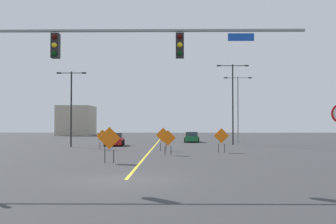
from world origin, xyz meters
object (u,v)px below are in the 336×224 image
Objects in this scene: construction_sign_median_far at (109,140)px; construction_sign_right_shoulder at (163,136)px; street_lamp_mid_left at (233,98)px; street_lamp_near_left at (238,104)px; street_lamp_far_right at (71,102)px; car_red_far at (115,140)px; construction_sign_left_lane at (168,139)px; construction_sign_left_shoulder at (102,137)px; car_green_passing at (192,137)px; construction_sign_right_lane at (221,137)px; traffic_signal_assembly at (61,56)px.

construction_sign_median_far is 11.36m from construction_sign_right_shoulder.
street_lamp_mid_left reaches higher than street_lamp_near_left.
street_lamp_mid_left reaches higher than construction_sign_median_far.
street_lamp_mid_left is at bearing -105.82° from street_lamp_near_left.
construction_sign_median_far is at bearing -116.07° from street_lamp_mid_left.
street_lamp_mid_left is at bearing 15.04° from street_lamp_far_right.
construction_sign_left_lane is at bearing -66.09° from car_red_far.
construction_sign_right_shoulder is (5.72, -2.24, 0.13)m from construction_sign_left_shoulder.
construction_sign_median_far is 0.49× the size of car_green_passing.
construction_sign_right_lane reaches higher than construction_sign_left_shoulder.
car_green_passing is (13.02, 11.53, -3.97)m from street_lamp_far_right.
traffic_signal_assembly reaches higher than construction_sign_right_lane.
construction_sign_right_shoulder is at bearing -125.12° from street_lamp_mid_left.
construction_sign_right_lane is 12.05m from construction_sign_median_far.
car_red_far is (-14.61, -6.96, -4.30)m from street_lamp_near_left.
street_lamp_mid_left is 17.79m from construction_sign_left_lane.
construction_sign_median_far is at bearing -102.43° from car_green_passing.
car_green_passing is at bearing 78.69° from traffic_signal_assembly.
street_lamp_near_left is 4.45× the size of construction_sign_left_lane.
car_green_passing is (-5.75, 2.08, -4.31)m from street_lamp_near_left.
traffic_signal_assembly is 2.03× the size of street_lamp_far_right.
construction_sign_left_lane reaches higher than construction_sign_left_shoulder.
car_red_far is at bearing -154.53° from street_lamp_near_left.
construction_sign_median_far is 0.51× the size of car_red_far.
construction_sign_median_far is at bearing 83.09° from traffic_signal_assembly.
construction_sign_median_far is (2.71, -13.19, 0.23)m from construction_sign_left_shoulder.
street_lamp_mid_left is 14.06m from construction_sign_right_shoulder.
street_lamp_far_right is at bearing 111.11° from construction_sign_median_far.
construction_sign_right_shoulder is at bearing 74.65° from construction_sign_median_far.
traffic_signal_assembly is 1.89× the size of street_lamp_near_left.
street_lamp_far_right is 6.26m from car_red_far.
construction_sign_left_shoulder is 13.47m from construction_sign_median_far.
car_green_passing is (6.35, 28.81, -0.75)m from construction_sign_median_far.
construction_sign_right_lane is at bearing -29.26° from street_lamp_far_right.
construction_sign_left_lane is 5.25m from construction_sign_right_lane.
street_lamp_mid_left is at bearing 33.07° from construction_sign_left_shoulder.
street_lamp_near_left is at bearing 25.47° from car_red_far.
construction_sign_left_shoulder reaches higher than car_green_passing.
construction_sign_left_lane is at bearing -114.87° from street_lamp_mid_left.
car_green_passing is at bearing 79.40° from construction_sign_right_shoulder.
car_red_far is (-13.26, -2.18, -4.75)m from street_lamp_mid_left.
construction_sign_right_lane is at bearing -20.59° from construction_sign_right_shoulder.
street_lamp_near_left reaches higher than street_lamp_far_right.
traffic_signal_assembly is at bearing -96.91° from construction_sign_median_far.
construction_sign_left_shoulder is at bearing -120.12° from car_green_passing.
car_red_far is (-2.52, 19.77, -0.74)m from construction_sign_median_far.
street_lamp_near_left reaches higher than traffic_signal_assembly.
car_red_far is at bearing 122.07° from construction_sign_right_shoulder.
construction_sign_median_far reaches higher than construction_sign_left_shoulder.
construction_sign_left_shoulder is 18.06m from car_green_passing.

